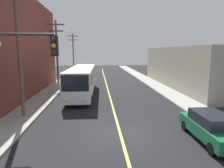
% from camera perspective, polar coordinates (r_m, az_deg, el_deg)
% --- Properties ---
extents(ground_plane, '(120.00, 120.00, 0.00)m').
position_cam_1_polar(ground_plane, '(12.31, 2.45, -14.50)').
color(ground_plane, black).
extents(sidewalk_left, '(2.50, 90.00, 0.15)m').
position_cam_1_polar(sidewalk_left, '(22.51, -19.46, -3.66)').
color(sidewalk_left, gray).
rests_on(sidewalk_left, ground).
extents(sidewalk_right, '(2.50, 90.00, 0.15)m').
position_cam_1_polar(sidewalk_right, '(23.37, 17.39, -3.07)').
color(sidewalk_right, gray).
rests_on(sidewalk_right, ground).
extents(lane_stripe_center, '(0.16, 60.00, 0.01)m').
position_cam_1_polar(lane_stripe_center, '(26.67, -1.36, -1.25)').
color(lane_stripe_center, '#D8CC4C').
rests_on(lane_stripe_center, ground).
extents(building_right_warehouse, '(12.00, 21.04, 5.63)m').
position_cam_1_polar(building_right_warehouse, '(31.07, 26.43, 4.52)').
color(building_right_warehouse, gray).
rests_on(building_right_warehouse, ground).
extents(city_bus, '(2.82, 12.20, 3.20)m').
position_cam_1_polar(city_bus, '(22.57, -8.86, 1.32)').
color(city_bus, silver).
rests_on(city_bus, ground).
extents(parked_car_green, '(1.86, 4.42, 1.62)m').
position_cam_1_polar(parked_car_green, '(12.41, 27.35, -11.22)').
color(parked_car_green, '#196038').
rests_on(parked_car_green, ground).
extents(utility_pole_near, '(2.40, 0.28, 10.49)m').
position_cam_1_polar(utility_pole_near, '(15.83, -26.12, 11.84)').
color(utility_pole_near, brown).
rests_on(utility_pole_near, sidewalk_left).
extents(utility_pole_mid, '(2.40, 0.28, 9.25)m').
position_cam_1_polar(utility_pole_mid, '(29.08, -16.05, 9.70)').
color(utility_pole_mid, brown).
rests_on(utility_pole_mid, sidewalk_left).
extents(utility_pole_far, '(2.40, 0.28, 9.14)m').
position_cam_1_polar(utility_pole_far, '(48.11, -11.45, 9.63)').
color(utility_pole_far, brown).
rests_on(utility_pole_far, sidewalk_left).
extents(traffic_signal_left_corner, '(3.75, 0.48, 6.00)m').
position_cam_1_polar(traffic_signal_left_corner, '(10.60, -26.91, 4.67)').
color(traffic_signal_left_corner, '#2D2D33').
rests_on(traffic_signal_left_corner, sidewalk_left).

